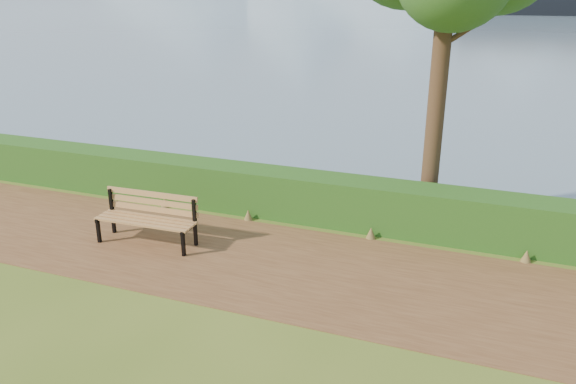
% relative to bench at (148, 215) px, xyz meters
% --- Properties ---
extents(ground, '(140.00, 140.00, 0.00)m').
position_rel_bench_xyz_m(ground, '(2.46, -0.35, -0.58)').
color(ground, '#435E1A').
rests_on(ground, ground).
extents(path, '(40.00, 3.40, 0.01)m').
position_rel_bench_xyz_m(path, '(2.46, -0.05, -0.57)').
color(path, '#55341D').
rests_on(path, ground).
extents(hedge, '(32.00, 0.85, 1.00)m').
position_rel_bench_xyz_m(hedge, '(2.46, 2.25, -0.08)').
color(hedge, '#1C4C15').
rests_on(hedge, ground).
extents(bench, '(2.02, 0.66, 1.00)m').
position_rel_bench_xyz_m(bench, '(0.00, 0.00, 0.00)').
color(bench, black).
rests_on(bench, ground).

